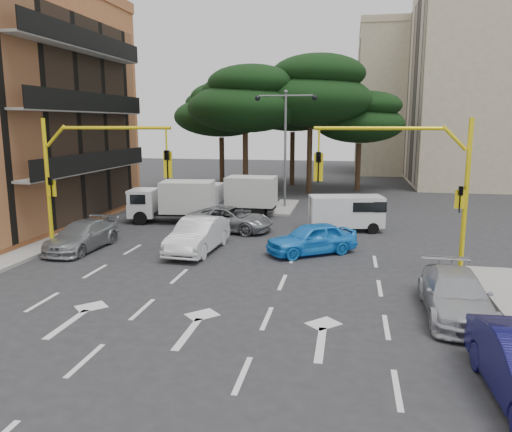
{
  "coord_description": "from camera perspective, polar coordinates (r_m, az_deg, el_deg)",
  "views": [
    {
      "loc": [
        4.3,
        -17.53,
        5.83
      ],
      "look_at": [
        0.16,
        4.51,
        1.6
      ],
      "focal_mm": 35.0,
      "sensor_mm": 36.0,
      "label": 1
    }
  ],
  "objects": [
    {
      "name": "apartment_beige_far",
      "position": [
        62.19,
        19.1,
        12.43
      ],
      "size": [
        16.2,
        12.15,
        16.7
      ],
      "color": "tan",
      "rests_on": "ground"
    },
    {
      "name": "car_white_hatch",
      "position": [
        22.85,
        -6.65,
        -2.18
      ],
      "size": [
        1.92,
        4.77,
        1.54
      ],
      "primitive_type": "imported",
      "rotation": [
        0.0,
        0.0,
        -0.06
      ],
      "color": "silver",
      "rests_on": "ground"
    },
    {
      "name": "signal_mast_right",
      "position": [
        19.78,
        17.92,
        4.52
      ],
      "size": [
        5.79,
        0.37,
        6.0
      ],
      "color": "yellow",
      "rests_on": "ground"
    },
    {
      "name": "ground",
      "position": [
        18.97,
        -3.01,
        -7.23
      ],
      "size": [
        120.0,
        120.0,
        0.0
      ],
      "primitive_type": "plane",
      "color": "#28282B",
      "rests_on": "ground"
    },
    {
      "name": "median_strip",
      "position": [
        34.29,
        3.29,
        1.0
      ],
      "size": [
        1.4,
        6.0,
        0.15
      ],
      "primitive_type": "cube",
      "color": "gray",
      "rests_on": "ground"
    },
    {
      "name": "box_truck_a",
      "position": [
        29.7,
        -9.51,
        1.62
      ],
      "size": [
        5.2,
        2.69,
        2.45
      ],
      "primitive_type": null,
      "rotation": [
        0.0,
        0.0,
        1.69
      ],
      "color": "silver",
      "rests_on": "ground"
    },
    {
      "name": "car_silver_wagon",
      "position": [
        24.45,
        -19.27,
        -2.16
      ],
      "size": [
        2.04,
        4.56,
        1.3
      ],
      "primitive_type": "imported",
      "rotation": [
        0.0,
        0.0,
        -0.05
      ],
      "color": "#94989B",
      "rests_on": "ground"
    },
    {
      "name": "pine_center",
      "position": [
        41.68,
        6.35,
        14.01
      ],
      "size": [
        9.98,
        9.98,
        11.16
      ],
      "color": "#382616",
      "rests_on": "ground"
    },
    {
      "name": "box_truck_b",
      "position": [
        31.61,
        -2.15,
        2.32
      ],
      "size": [
        5.06,
        2.18,
        2.48
      ],
      "primitive_type": null,
      "rotation": [
        0.0,
        0.0,
        1.56
      ],
      "color": "silver",
      "rests_on": "ground"
    },
    {
      "name": "pine_right",
      "position": [
        43.49,
        11.86,
        10.97
      ],
      "size": [
        7.49,
        7.49,
        8.37
      ],
      "color": "#382616",
      "rests_on": "ground"
    },
    {
      "name": "car_silver_cross_b",
      "position": [
        32.32,
        -6.22,
        1.58
      ],
      "size": [
        4.6,
        2.32,
        1.5
      ],
      "primitive_type": "imported",
      "rotation": [
        0.0,
        0.0,
        1.44
      ],
      "color": "#999BA0",
      "rests_on": "ground"
    },
    {
      "name": "van_white",
      "position": [
        27.49,
        10.24,
        0.33
      ],
      "size": [
        4.17,
        2.53,
        1.95
      ],
      "primitive_type": null,
      "rotation": [
        0.0,
        0.0,
        -1.36
      ],
      "color": "silver",
      "rests_on": "ground"
    },
    {
      "name": "street_lamp_center",
      "position": [
        33.81,
        3.39,
        9.98
      ],
      "size": [
        4.16,
        0.36,
        7.77
      ],
      "color": "slate",
      "rests_on": "median_strip"
    },
    {
      "name": "pine_left_near",
      "position": [
        40.38,
        -1.18,
        13.2
      ],
      "size": [
        9.15,
        9.15,
        10.23
      ],
      "color": "#382616",
      "rests_on": "ground"
    },
    {
      "name": "signal_mast_left",
      "position": [
        22.54,
        -19.0,
        5.15
      ],
      "size": [
        5.79,
        0.37,
        6.0
      ],
      "color": "yellow",
      "rests_on": "ground"
    },
    {
      "name": "car_blue_compact",
      "position": [
        22.48,
        6.37,
        -2.57
      ],
      "size": [
        4.35,
        3.67,
        1.4
      ],
      "primitive_type": "imported",
      "rotation": [
        0.0,
        0.0,
        -0.98
      ],
      "color": "#1C86E8",
      "rests_on": "ground"
    },
    {
      "name": "pine_back",
      "position": [
        46.81,
        4.31,
        12.82
      ],
      "size": [
        9.15,
        9.15,
        10.23
      ],
      "color": "#382616",
      "rests_on": "ground"
    },
    {
      "name": "pine_left_far",
      "position": [
        44.93,
        -3.94,
        12.04
      ],
      "size": [
        8.32,
        8.32,
        9.3
      ],
      "color": "#382616",
      "rests_on": "ground"
    },
    {
      "name": "car_silver_parked",
      "position": [
        16.49,
        21.85,
        -8.36
      ],
      "size": [
        1.95,
        4.63,
        1.33
      ],
      "primitive_type": "imported",
      "rotation": [
        0.0,
        0.0,
        -0.02
      ],
      "color": "#AEAFB6",
      "rests_on": "ground"
    },
    {
      "name": "car_silver_cross_a",
      "position": [
        27.09,
        -3.01,
        -0.35
      ],
      "size": [
        5.05,
        3.04,
        1.31
      ],
      "primitive_type": "imported",
      "rotation": [
        0.0,
        0.0,
        1.38
      ],
      "color": "gray",
      "rests_on": "ground"
    }
  ]
}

